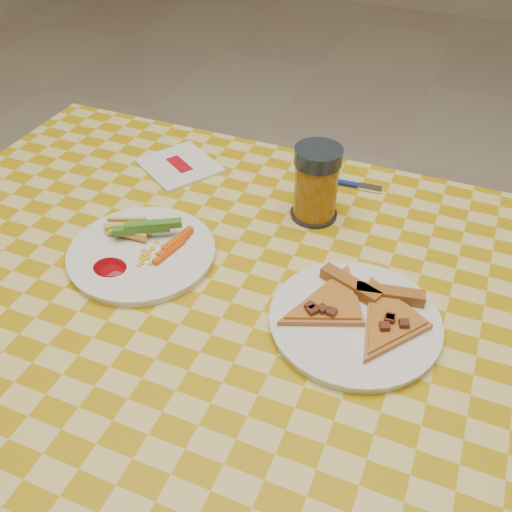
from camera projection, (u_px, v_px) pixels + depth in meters
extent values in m
plane|color=beige|center=(246.00, 512.00, 1.39)|extent=(8.00, 8.00, 0.00)
cylinder|color=white|center=(112.00, 262.00, 1.55)|extent=(0.06, 0.06, 0.71)
cube|color=#562E1D|center=(241.00, 299.00, 0.91)|extent=(1.20, 0.80, 0.04)
cylinder|color=white|center=(142.00, 254.00, 0.95)|extent=(0.27, 0.27, 0.01)
cylinder|color=white|center=(355.00, 322.00, 0.83)|extent=(0.29, 0.29, 0.01)
cube|color=#0E550D|center=(147.00, 227.00, 0.95)|extent=(0.10, 0.08, 0.02)
cube|color=#DE5109|center=(174.00, 246.00, 0.94)|extent=(0.06, 0.08, 0.02)
ellipsoid|color=#7D0208|center=(110.00, 268.00, 0.91)|extent=(0.06, 0.05, 0.01)
cube|color=#9C5623|center=(350.00, 286.00, 0.87)|extent=(0.10, 0.06, 0.02)
cube|color=#9C5623|center=(390.00, 295.00, 0.85)|extent=(0.10, 0.04, 0.02)
cylinder|color=black|center=(314.00, 214.00, 1.04)|extent=(0.09, 0.09, 0.01)
cylinder|color=#88530E|center=(316.00, 190.00, 1.01)|extent=(0.08, 0.08, 0.11)
cylinder|color=black|center=(318.00, 156.00, 0.96)|extent=(0.08, 0.08, 0.03)
cube|color=silver|center=(179.00, 166.00, 1.17)|extent=(0.19, 0.19, 0.01)
cube|color=#A4091B|center=(179.00, 164.00, 1.16)|extent=(0.07, 0.06, 0.00)
cube|color=navy|center=(334.00, 181.00, 1.12)|extent=(0.10, 0.02, 0.01)
cube|color=white|center=(370.00, 188.00, 1.10)|extent=(0.05, 0.02, 0.00)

